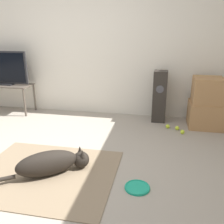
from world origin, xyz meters
name	(u,v)px	position (x,y,z in m)	size (l,w,h in m)	color
ground_plane	(45,166)	(0.00, 0.00, 0.00)	(12.00, 12.00, 0.00)	#9E9384
wall_back	(91,45)	(0.00, 2.10, 1.27)	(8.00, 0.06, 2.55)	silver
area_rug	(46,173)	(0.08, -0.15, 0.01)	(1.56, 1.31, 0.01)	#847056
dog	(52,163)	(0.16, -0.15, 0.14)	(0.88, 0.65, 0.28)	black
frisbee	(137,187)	(1.12, -0.23, 0.01)	(0.26, 0.26, 0.03)	#199E7A
cardboard_box_lower	(205,115)	(2.04, 1.71, 0.21)	(0.53, 0.51, 0.41)	#A87A4C
cardboard_box_upper	(208,90)	(2.03, 1.69, 0.62)	(0.45, 0.44, 0.42)	#A87A4C
floor_speaker	(159,97)	(1.29, 1.82, 0.44)	(0.23, 0.23, 0.89)	#2D2823
tv_stand	(7,88)	(-1.61, 1.79, 0.47)	(0.98, 0.44, 0.54)	brown
tv	(4,68)	(-1.61, 1.79, 0.85)	(0.93, 0.20, 0.63)	#232326
tennis_ball_by_boxes	(182,132)	(1.67, 1.30, 0.03)	(0.07, 0.07, 0.07)	#C6E033
tennis_ball_near_speaker	(168,126)	(1.45, 1.50, 0.03)	(0.07, 0.07, 0.07)	#C6E033
tennis_ball_loose_on_carpet	(177,128)	(1.60, 1.45, 0.03)	(0.07, 0.07, 0.07)	#C6E033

